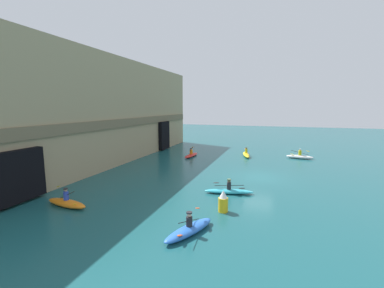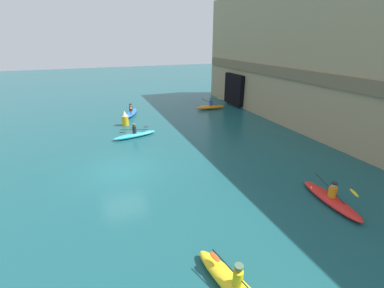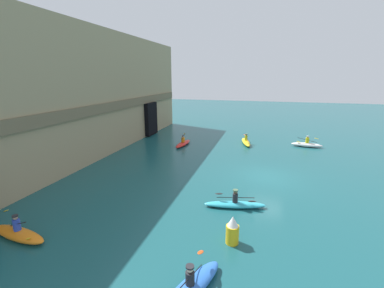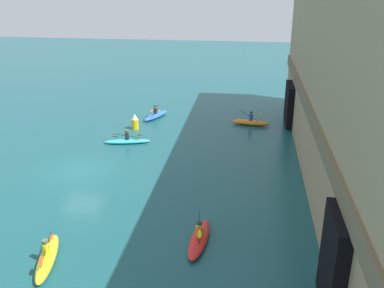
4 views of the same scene
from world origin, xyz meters
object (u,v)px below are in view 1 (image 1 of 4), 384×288
object	(u,v)px
kayak_yellow	(246,154)
kayak_red	(191,155)
kayak_white	(300,157)
kayak_cyan	(229,191)
kayak_orange	(67,203)
kayak_blue	(189,229)
marker_buoy	(223,202)

from	to	relation	value
kayak_yellow	kayak_red	world-z (taller)	kayak_red
kayak_white	kayak_cyan	bearing A→B (deg)	-105.94
kayak_orange	kayak_yellow	size ratio (longest dim) A/B	0.88
kayak_yellow	kayak_white	xyz separation A→B (m)	(0.51, -6.15, 0.01)
kayak_cyan	kayak_blue	size ratio (longest dim) A/B	1.05
kayak_blue	kayak_cyan	bearing A→B (deg)	-164.11
kayak_yellow	kayak_orange	bearing A→B (deg)	-36.93
kayak_orange	marker_buoy	xyz separation A→B (m)	(2.31, -9.27, 0.35)
kayak_blue	marker_buoy	world-z (taller)	marker_buoy
kayak_white	marker_buoy	world-z (taller)	marker_buoy
kayak_orange	kayak_cyan	world-z (taller)	kayak_orange
kayak_blue	marker_buoy	xyz separation A→B (m)	(3.12, -1.00, 0.37)
kayak_red	kayak_white	size ratio (longest dim) A/B	1.13
kayak_white	kayak_blue	size ratio (longest dim) A/B	0.92
kayak_white	kayak_cyan	world-z (taller)	kayak_white
kayak_cyan	kayak_orange	bearing A→B (deg)	-161.11
kayak_yellow	marker_buoy	bearing A→B (deg)	-11.13
marker_buoy	kayak_orange	bearing A→B (deg)	103.98
kayak_red	kayak_cyan	xyz separation A→B (m)	(-11.86, -6.84, -0.01)
kayak_white	marker_buoy	size ratio (longest dim) A/B	2.34
kayak_orange	kayak_white	world-z (taller)	kayak_orange
kayak_orange	kayak_red	xyz separation A→B (m)	(17.37, -2.18, -0.04)
kayak_yellow	kayak_blue	world-z (taller)	kayak_yellow
kayak_yellow	kayak_cyan	xyz separation A→B (m)	(-14.24, -0.50, -0.03)
kayak_yellow	kayak_white	distance (m)	6.17
kayak_white	kayak_cyan	xyz separation A→B (m)	(-14.76, 5.65, -0.05)
kayak_yellow	marker_buoy	world-z (taller)	marker_buoy
kayak_orange	marker_buoy	size ratio (longest dim) A/B	2.44
kayak_cyan	kayak_red	bearing A→B (deg)	107.45
kayak_red	kayak_blue	xyz separation A→B (m)	(-18.18, -6.09, 0.02)
kayak_white	kayak_blue	bearing A→B (deg)	-101.88
kayak_yellow	marker_buoy	xyz separation A→B (m)	(-17.45, -0.75, 0.36)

